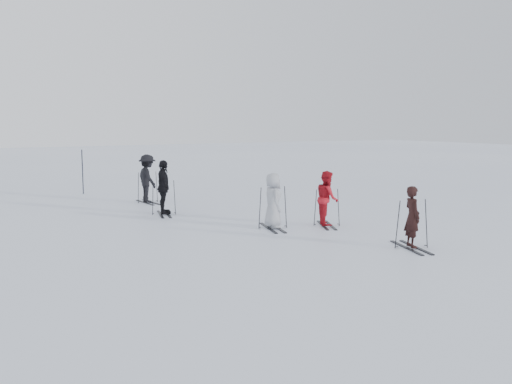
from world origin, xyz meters
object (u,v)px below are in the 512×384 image
Objects in this scene: skier_near_dark at (412,218)px; skier_grey at (273,201)px; piste_marker at (83,172)px; skier_uphill_far at (147,179)px; skier_red at (327,199)px; skier_uphill_left at (164,188)px.

skier_near_dark is 0.95× the size of skier_grey.
piste_marker is (-3.19, 11.26, 0.16)m from skier_grey.
skier_grey is 0.84× the size of piste_marker.
skier_red is at bearing -161.22° from skier_uphill_far.
skier_red is 8.31m from skier_uphill_far.
piste_marker reaches higher than skier_uphill_far.
skier_uphill_left is 0.99× the size of skier_uphill_far.
skier_near_dark is 0.84× the size of skier_uphill_left.
skier_uphill_left reaches higher than skier_near_dark.
skier_red is 12.70m from piste_marker.
piste_marker is (-4.91, 15.37, 0.20)m from skier_near_dark.
piste_marker is at bearing 23.32° from skier_uphill_left.
skier_uphill_left reaches higher than skier_red.
skier_near_dark is 16.14m from piste_marker.
piste_marker reaches higher than skier_uphill_left.
skier_uphill_far is (0.47, 3.12, 0.01)m from skier_uphill_left.
skier_near_dark is at bearing -168.09° from skier_uphill_far.
skier_red is at bearing -67.34° from piste_marker.
skier_uphill_left is 0.95× the size of piste_marker.
piste_marker is (-1.18, 7.19, 0.05)m from skier_uphill_left.
skier_near_dark is 0.83× the size of skier_uphill_far.
skier_red reaches higher than skier_near_dark.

